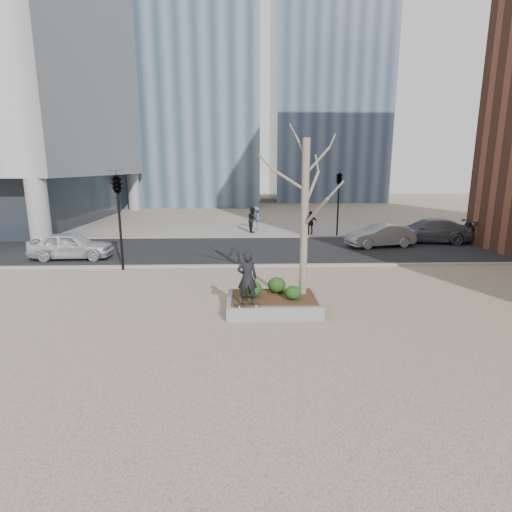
{
  "coord_description": "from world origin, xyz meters",
  "views": [
    {
      "loc": [
        0.02,
        -12.38,
        4.58
      ],
      "look_at": [
        0.5,
        2.0,
        1.4
      ],
      "focal_mm": 28.0,
      "sensor_mm": 36.0,
      "label": 1
    }
  ],
  "objects_px": {
    "skateboarder": "(247,278)",
    "planter": "(273,304)",
    "police_car": "(71,245)",
    "skateboard": "(247,305)"
  },
  "relations": [
    {
      "from": "skateboarder",
      "to": "planter",
      "type": "bearing_deg",
      "value": -140.12
    },
    {
      "from": "planter",
      "to": "skateboard",
      "type": "xyz_separation_m",
      "value": [
        -0.86,
        -0.83,
        0.26
      ]
    },
    {
      "from": "planter",
      "to": "police_car",
      "type": "height_order",
      "value": "police_car"
    },
    {
      "from": "planter",
      "to": "skateboard",
      "type": "relative_size",
      "value": 3.85
    },
    {
      "from": "planter",
      "to": "skateboarder",
      "type": "relative_size",
      "value": 1.82
    },
    {
      "from": "planter",
      "to": "skateboarder",
      "type": "bearing_deg",
      "value": -135.95
    },
    {
      "from": "planter",
      "to": "police_car",
      "type": "bearing_deg",
      "value": 140.92
    },
    {
      "from": "skateboarder",
      "to": "police_car",
      "type": "distance_m",
      "value": 12.5
    },
    {
      "from": "skateboard",
      "to": "skateboarder",
      "type": "xyz_separation_m",
      "value": [
        -0.0,
        0.0,
        0.86
      ]
    },
    {
      "from": "skateboard",
      "to": "skateboarder",
      "type": "height_order",
      "value": "skateboarder"
    }
  ]
}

